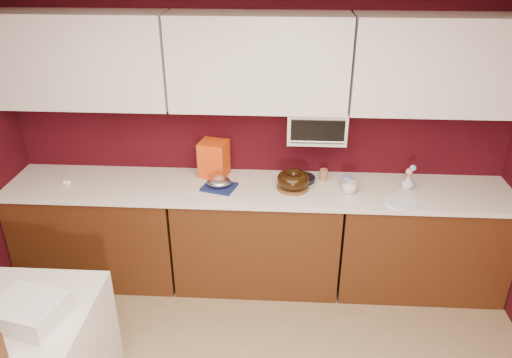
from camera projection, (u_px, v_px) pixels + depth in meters
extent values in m
cube|color=white|center=(221.00, 15.00, 1.49)|extent=(4.00, 4.50, 0.02)
cube|color=#37070D|center=(259.00, 131.00, 4.06)|extent=(4.00, 0.02, 2.50)
cube|color=#47230E|center=(100.00, 232.00, 4.22)|extent=(1.31, 0.58, 0.86)
cube|color=#47230E|center=(257.00, 237.00, 4.15)|extent=(1.31, 0.58, 0.86)
cube|color=#47230E|center=(419.00, 242.00, 4.08)|extent=(1.31, 0.58, 0.86)
cube|color=silver|center=(257.00, 189.00, 3.95)|extent=(4.00, 0.62, 0.04)
cube|color=white|center=(80.00, 60.00, 3.71)|extent=(1.31, 0.33, 0.70)
cube|color=white|center=(258.00, 63.00, 3.64)|extent=(1.31, 0.33, 0.70)
cube|color=white|center=(444.00, 65.00, 3.57)|extent=(1.31, 0.33, 0.70)
cube|color=white|center=(317.00, 124.00, 3.85)|extent=(0.45, 0.30, 0.25)
cube|color=black|center=(318.00, 132.00, 3.71)|extent=(0.40, 0.02, 0.18)
cylinder|color=silver|center=(317.00, 142.00, 3.73)|extent=(0.42, 0.02, 0.02)
cube|color=silver|center=(17.00, 357.00, 3.06)|extent=(1.00, 0.80, 0.75)
cylinder|color=brown|center=(293.00, 187.00, 3.91)|extent=(0.33, 0.33, 0.02)
torus|color=black|center=(293.00, 180.00, 3.88)|extent=(0.31, 0.31, 0.10)
cube|color=navy|center=(219.00, 187.00, 3.92)|extent=(0.30, 0.27, 0.02)
ellipsoid|color=silver|center=(219.00, 182.00, 3.90)|extent=(0.22, 0.19, 0.07)
ellipsoid|color=#A75B4C|center=(219.00, 179.00, 3.89)|extent=(0.12, 0.12, 0.06)
cube|color=red|center=(214.00, 159.00, 4.07)|extent=(0.25, 0.24, 0.30)
cylinder|color=black|center=(302.00, 179.00, 4.03)|extent=(0.23, 0.23, 0.04)
imported|color=silver|center=(349.00, 186.00, 3.83)|extent=(0.11, 0.11, 0.11)
cylinder|color=navy|center=(347.00, 181.00, 3.92)|extent=(0.10, 0.10, 0.10)
imported|color=silver|center=(408.00, 182.00, 3.89)|extent=(0.09, 0.09, 0.12)
sphere|color=pink|center=(409.00, 172.00, 3.85)|extent=(0.05, 0.05, 0.05)
sphere|color=#8BADDE|center=(413.00, 168.00, 3.86)|extent=(0.05, 0.05, 0.05)
cylinder|color=white|center=(401.00, 202.00, 3.71)|extent=(0.30, 0.30, 0.01)
cylinder|color=brown|center=(323.00, 175.00, 4.03)|extent=(0.03, 0.03, 0.09)
cylinder|color=#945E43|center=(323.00, 175.00, 4.03)|extent=(0.07, 0.07, 0.09)
ellipsoid|color=white|center=(65.00, 182.00, 3.97)|extent=(0.05, 0.04, 0.04)
ellipsoid|color=white|center=(68.00, 183.00, 3.97)|extent=(0.06, 0.05, 0.04)
cube|color=silver|center=(28.00, 311.00, 2.79)|extent=(0.43, 0.38, 0.13)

